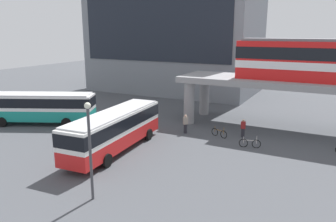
{
  "coord_description": "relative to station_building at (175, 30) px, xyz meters",
  "views": [
    {
      "loc": [
        15.93,
        -17.68,
        9.38
      ],
      "look_at": [
        2.33,
        8.5,
        2.2
      ],
      "focal_mm": 34.95,
      "sensor_mm": 36.0,
      "label": 1
    }
  ],
  "objects": [
    {
      "name": "station_building",
      "position": [
        0.0,
        0.0,
        0.0
      ],
      "size": [
        25.68,
        13.94,
        19.4
      ],
      "color": "slate",
      "rests_on": "ground_plane"
    },
    {
      "name": "bicycle_brown",
      "position": [
        14.67,
        -20.42,
        -9.34
      ],
      "size": [
        1.69,
        0.7,
        1.04
      ],
      "color": "black",
      "rests_on": "ground_plane"
    },
    {
      "name": "pedestrian_by_bike_rack",
      "position": [
        11.47,
        -20.84,
        -8.84
      ],
      "size": [
        0.45,
        0.48,
        1.81
      ],
      "color": "#26262D",
      "rests_on": "ground_plane"
    },
    {
      "name": "bicycle_silver",
      "position": [
        17.86,
        -21.96,
        -9.34
      ],
      "size": [
        1.75,
        0.51,
        1.04
      ],
      "color": "black",
      "rests_on": "ground_plane"
    },
    {
      "name": "pedestrian_near_building",
      "position": [
        16.62,
        -19.54,
        -8.91
      ],
      "size": [
        0.42,
        0.32,
        1.69
      ],
      "color": "#26262D",
      "rests_on": "ground_plane"
    },
    {
      "name": "lamp_post",
      "position": [
        11.95,
        -34.74,
        -6.3
      ],
      "size": [
        0.36,
        0.36,
        5.69
      ],
      "color": "#3F3F44",
      "rests_on": "ground_plane"
    },
    {
      "name": "ground_plane",
      "position": [
        7.74,
        -20.24,
        -9.7
      ],
      "size": [
        120.0,
        120.0,
        0.0
      ],
      "primitive_type": "plane",
      "color": "#47494F"
    },
    {
      "name": "bus_secondary",
      "position": [
        -3.21,
        -24.83,
        -7.71
      ],
      "size": [
        11.07,
        7.0,
        3.22
      ],
      "color": "teal",
      "rests_on": "ground_plane"
    },
    {
      "name": "bus_main",
      "position": [
        8.41,
        -27.73,
        -7.71
      ],
      "size": [
        3.35,
        11.2,
        3.22
      ],
      "color": "red",
      "rests_on": "ground_plane"
    }
  ]
}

